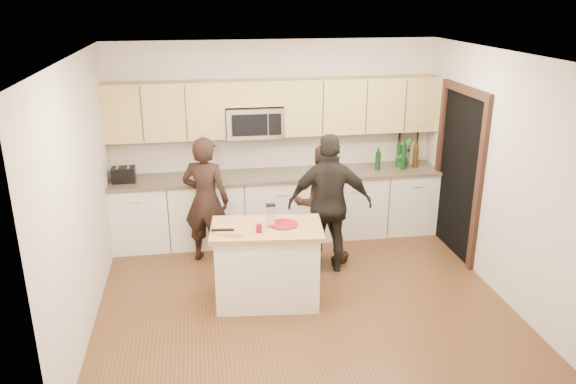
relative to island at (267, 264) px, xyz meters
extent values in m
plane|color=brown|center=(0.39, 0.03, -0.45)|extent=(4.50, 4.50, 0.00)
cube|color=beige|center=(0.39, 2.03, 0.90)|extent=(4.50, 0.02, 2.70)
cube|color=beige|center=(0.39, -1.97, 0.90)|extent=(4.50, 0.02, 2.70)
cube|color=beige|center=(-1.86, 0.03, 0.90)|extent=(0.02, 4.00, 2.70)
cube|color=beige|center=(2.64, 0.03, 0.90)|extent=(0.02, 4.00, 2.70)
cube|color=white|center=(0.39, 0.03, 2.25)|extent=(4.50, 4.00, 0.02)
cube|color=silver|center=(0.39, 1.72, 0.00)|extent=(4.50, 0.62, 0.90)
cube|color=brown|center=(0.39, 1.71, 0.47)|extent=(4.50, 0.66, 0.04)
cube|color=tan|center=(-1.09, 1.86, 1.37)|extent=(1.55, 0.33, 0.75)
cube|color=tan|center=(1.55, 1.86, 1.37)|extent=(2.17, 0.33, 0.75)
cube|color=tan|center=(0.08, 1.86, 1.58)|extent=(0.78, 0.33, 0.33)
cube|color=silver|center=(0.08, 1.83, 1.20)|extent=(0.76, 0.40, 0.40)
cube|color=black|center=(0.00, 1.62, 1.20)|extent=(0.47, 0.01, 0.29)
cube|color=black|center=(0.33, 1.62, 1.20)|extent=(0.17, 0.01, 0.29)
cube|color=black|center=(2.63, 0.93, 0.60)|extent=(0.02, 1.05, 2.10)
cube|color=black|center=(2.61, 0.35, 0.60)|extent=(0.06, 0.10, 2.10)
cube|color=black|center=(2.61, 1.50, 0.60)|extent=(0.06, 0.10, 2.10)
cube|color=black|center=(2.61, 0.93, 1.70)|extent=(0.06, 1.25, 0.10)
cube|color=black|center=(2.34, 2.01, 0.83)|extent=(0.30, 0.03, 0.38)
cube|color=tan|center=(2.34, 2.00, 0.83)|extent=(0.24, 0.00, 0.32)
cube|color=white|center=(-0.56, 1.40, 0.25)|extent=(0.34, 0.01, 0.48)
cube|color=white|center=(-0.56, 1.70, 0.48)|extent=(0.34, 0.60, 0.01)
cube|color=silver|center=(0.00, 0.00, -0.03)|extent=(1.17, 0.76, 0.85)
cube|color=#A97C46|center=(0.00, 0.00, 0.42)|extent=(1.27, 0.82, 0.05)
cylinder|color=maroon|center=(0.19, 0.02, 0.45)|extent=(0.31, 0.31, 0.02)
cube|color=silver|center=(0.05, 0.00, 0.57)|extent=(0.08, 0.06, 0.22)
cube|color=black|center=(0.05, 0.00, 0.69)|extent=(0.10, 0.07, 0.02)
cylinder|color=maroon|center=(-0.10, -0.13, 0.49)|extent=(0.06, 0.06, 0.09)
cube|color=#A97C46|center=(-0.43, -0.06, 0.45)|extent=(0.28, 0.22, 0.02)
cube|color=black|center=(-0.47, -0.07, 0.47)|extent=(0.24, 0.06, 0.02)
cube|color=silver|center=(-0.38, -0.21, 0.46)|extent=(0.22, 0.05, 0.01)
cube|color=black|center=(-1.66, 1.70, 0.58)|extent=(0.30, 0.21, 0.20)
cube|color=silver|center=(-1.73, 1.70, 0.68)|extent=(0.03, 0.15, 0.00)
cube|color=silver|center=(-1.59, 1.70, 0.68)|extent=(0.03, 0.15, 0.00)
cylinder|color=black|center=(1.78, 1.68, 0.64)|extent=(0.07, 0.07, 0.31)
cylinder|color=#AFA789|center=(2.18, 1.72, 0.65)|extent=(0.08, 0.08, 0.32)
cylinder|color=black|center=(2.11, 1.76, 0.67)|extent=(0.07, 0.07, 0.38)
cylinder|color=#3C230B|center=(2.34, 1.71, 0.67)|extent=(0.08, 0.08, 0.36)
cylinder|color=#AFA789|center=(2.36, 1.87, 0.65)|extent=(0.08, 0.08, 0.32)
cylinder|color=black|center=(2.14, 1.63, 0.69)|extent=(0.07, 0.07, 0.40)
imported|color=#30712D|center=(2.17, 1.75, 0.70)|extent=(0.29, 0.30, 0.42)
imported|color=black|center=(-0.62, 1.16, 0.36)|extent=(0.70, 0.58, 1.64)
imported|color=#311F18|center=(0.82, 0.93, 0.31)|extent=(0.80, 0.65, 1.53)
imported|color=black|center=(0.86, 0.64, 0.41)|extent=(1.07, 0.59, 1.73)
camera|label=1|loc=(-0.68, -5.52, 2.82)|focal=35.00mm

